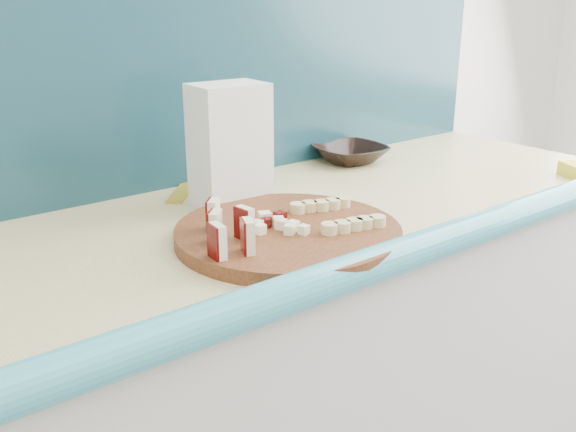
# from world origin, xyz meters

# --- Properties ---
(backsplash) EXTENTS (2.20, 0.02, 0.50)m
(backsplash) POSITION_xyz_m (0.10, 1.79, 1.16)
(backsplash) COLOR teal
(backsplash) RESTS_ON kitchen_counter
(cutting_board) EXTENTS (0.47, 0.47, 0.02)m
(cutting_board) POSITION_xyz_m (0.23, 1.37, 0.92)
(cutting_board) COLOR #3F190D
(cutting_board) RESTS_ON kitchen_counter
(apple_wedges) EXTENTS (0.10, 0.15, 0.05)m
(apple_wedges) POSITION_xyz_m (0.10, 1.37, 0.96)
(apple_wedges) COLOR beige
(apple_wedges) RESTS_ON cutting_board
(apple_chunks) EXTENTS (0.06, 0.07, 0.02)m
(apple_chunks) POSITION_xyz_m (0.20, 1.37, 0.94)
(apple_chunks) COLOR #F5ECC4
(apple_chunks) RESTS_ON cutting_board
(banana_slices) EXTENTS (0.15, 0.17, 0.02)m
(banana_slices) POSITION_xyz_m (0.32, 1.35, 0.94)
(banana_slices) COLOR #D3C181
(banana_slices) RESTS_ON cutting_board
(brown_bowl) EXTENTS (0.19, 0.19, 0.04)m
(brown_bowl) POSITION_xyz_m (0.69, 1.70, 0.93)
(brown_bowl) COLOR black
(brown_bowl) RESTS_ON kitchen_counter
(flour_bag) EXTENTS (0.15, 0.11, 0.24)m
(flour_bag) POSITION_xyz_m (0.26, 1.60, 1.03)
(flour_bag) COLOR silver
(flour_bag) RESTS_ON kitchen_counter
(banana_peel) EXTENTS (0.21, 0.18, 0.01)m
(banana_peel) POSITION_xyz_m (0.27, 1.73, 0.91)
(banana_peel) COLOR gold
(banana_peel) RESTS_ON kitchen_counter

